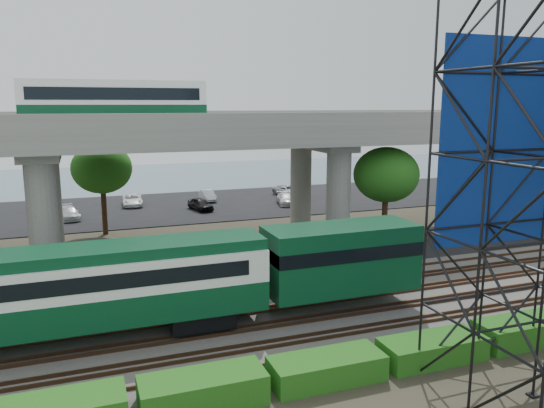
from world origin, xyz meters
name	(u,v)px	position (x,y,z in m)	size (l,w,h in m)	color
ground	(267,340)	(0.00, 0.00, 0.00)	(140.00, 140.00, 0.00)	#474233
ballast_bed	(254,322)	(0.00, 2.00, 0.10)	(90.00, 12.00, 0.20)	slate
service_road	(213,273)	(0.00, 10.50, 0.04)	(90.00, 5.00, 0.08)	black
parking_lot	(160,208)	(0.00, 34.00, 0.04)	(90.00, 18.00, 0.08)	black
harbor_water	(137,180)	(0.00, 56.00, 0.01)	(140.00, 40.00, 0.03)	slate
rail_tracks	(254,318)	(0.00, 2.00, 0.28)	(90.00, 9.52, 0.16)	#472D1E
commuter_train	(103,285)	(-7.08, 2.00, 2.88)	(29.30, 3.06, 4.30)	black
overpass	(187,141)	(-0.38, 16.00, 8.21)	(80.00, 12.00, 12.40)	#9E9B93
hedge_strip	(327,367)	(1.01, -4.30, 0.56)	(34.60, 1.80, 1.20)	#175814
trees	(127,181)	(-4.67, 16.17, 5.57)	(40.94, 16.94, 7.69)	#382314
parked_cars	(166,202)	(0.64, 33.55, 0.69)	(37.09, 9.61, 1.31)	silver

